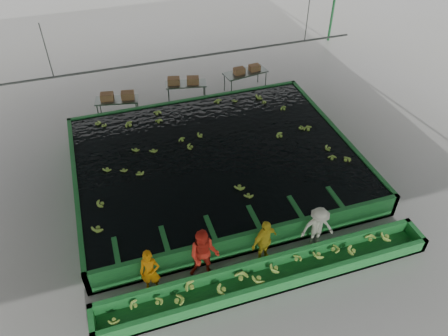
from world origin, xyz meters
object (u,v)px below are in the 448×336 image
object	(u,v)px
packing_table_left	(118,108)
packing_table_mid	(186,91)
flotation_tank	(216,163)
worker_b	(204,255)
worker_a	(150,272)
worker_c	(264,241)
worker_d	(318,228)
box_stack_right	(247,72)
box_stack_left	(118,99)
packing_table_right	(245,81)
sorting_trough	(269,276)
box_stack_mid	(183,84)

from	to	relation	value
packing_table_left	packing_table_mid	distance (m)	3.20
flotation_tank	worker_b	distance (m)	4.63
worker_a	worker_b	distance (m)	1.55
worker_c	worker_d	distance (m)	1.73
packing_table_left	box_stack_right	distance (m)	6.14
worker_a	box_stack_left	bearing A→B (deg)	105.11
worker_c	packing_table_left	bearing A→B (deg)	87.44
worker_b	box_stack_left	bearing A→B (deg)	119.56
flotation_tank	worker_a	world-z (taller)	worker_a
worker_a	worker_c	bearing A→B (deg)	17.40
packing_table_right	box_stack_left	world-z (taller)	box_stack_left
sorting_trough	worker_b	xyz separation A→B (m)	(-1.67, 0.80, 0.65)
sorting_trough	worker_b	size ratio (longest dim) A/B	5.54
box_stack_left	box_stack_mid	bearing A→B (deg)	7.79
worker_a	flotation_tank	bearing A→B (deg)	70.64
worker_b	box_stack_mid	world-z (taller)	worker_b
worker_c	packing_table_mid	xyz separation A→B (m)	(0.11, 9.68, -0.38)
packing_table_mid	box_stack_right	xyz separation A→B (m)	(2.94, -0.01, 0.52)
worker_d	worker_a	bearing A→B (deg)	-169.80
box_stack_left	box_stack_right	size ratio (longest dim) A/B	1.10
flotation_tank	box_stack_mid	xyz separation A→B (m)	(0.16, 5.40, 0.39)
packing_table_mid	box_stack_left	bearing A→B (deg)	-172.80
worker_d	box_stack_mid	distance (m)	9.85
worker_c	box_stack_right	distance (m)	10.14
flotation_tank	worker_d	size ratio (longest dim) A/B	6.42
sorting_trough	packing_table_mid	size ratio (longest dim) A/B	5.45
sorting_trough	packing_table_left	bearing A→B (deg)	106.05
worker_a	box_stack_left	world-z (taller)	worker_a
box_stack_right	worker_d	bearing A→B (deg)	-97.75
sorting_trough	box_stack_right	bearing A→B (deg)	72.96
worker_b	box_stack_right	world-z (taller)	worker_b
sorting_trough	packing_table_right	size ratio (longest dim) A/B	4.88
box_stack_right	flotation_tank	bearing A→B (deg)	-120.87
packing_table_right	box_stack_left	bearing A→B (deg)	-176.10
worker_d	box_stack_left	xyz separation A→B (m)	(-4.73, 9.29, 0.05)
flotation_tank	worker_c	bearing A→B (deg)	-87.85
flotation_tank	sorting_trough	size ratio (longest dim) A/B	1.00
packing_table_left	box_stack_mid	xyz separation A→B (m)	(3.06, 0.42, 0.42)
worker_c	box_stack_mid	distance (m)	9.70
worker_c	packing_table_right	xyz separation A→B (m)	(2.99, 9.70, -0.33)
worker_d	box_stack_right	world-z (taller)	worker_d
worker_d	box_stack_mid	world-z (taller)	worker_d
worker_c	packing_table_left	distance (m)	9.78
packing_table_mid	worker_b	bearing A→B (deg)	-101.33
worker_a	packing_table_right	distance (m)	11.60
packing_table_right	packing_table_mid	bearing A→B (deg)	-179.70
packing_table_mid	packing_table_right	bearing A→B (deg)	0.30
packing_table_left	box_stack_right	world-z (taller)	box_stack_right
worker_a	packing_table_mid	xyz separation A→B (m)	(3.48, 9.68, -0.36)
worker_c	packing_table_right	bearing A→B (deg)	52.05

